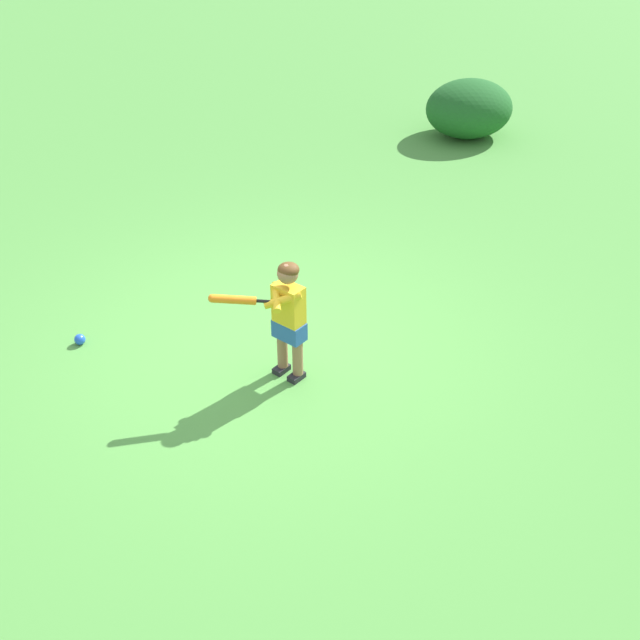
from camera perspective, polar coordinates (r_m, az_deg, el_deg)
The scene contains 4 objects.
ground_plane at distance 6.73m, azimuth -3.80°, elevation -1.62°, with size 40.00×40.00×0.00m, color #519942.
child_batter at distance 5.93m, azimuth -2.70°, elevation 0.68°, with size 0.37×0.73×1.08m.
play_ball_far_right at distance 6.99m, azimuth -18.15°, elevation -1.44°, with size 0.10×0.10×0.10m, color blue.
shrub_right_background at distance 11.67m, azimuth 11.50°, elevation 15.79°, with size 1.20×1.35×0.84m, color #1E5B23.
Camera 1 is at (4.86, -2.57, 3.88)m, focal length 41.22 mm.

